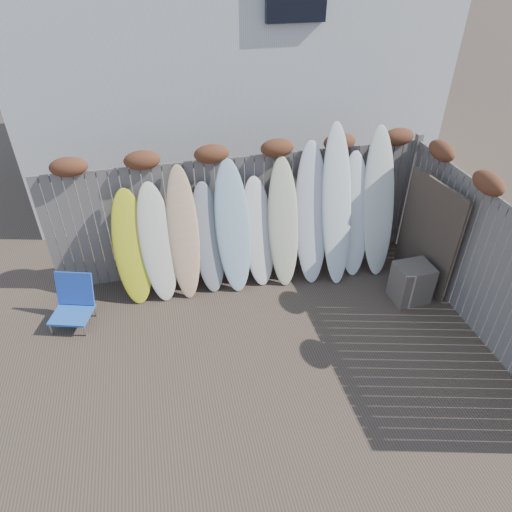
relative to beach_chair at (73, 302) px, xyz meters
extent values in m
plane|color=#493A2D|center=(2.66, -1.59, -0.34)|extent=(80.00, 80.00, 0.00)
cube|color=slate|center=(2.66, 0.81, 0.66)|extent=(6.00, 0.10, 2.00)
cube|color=slate|center=(5.66, 0.81, 0.71)|extent=(0.10, 0.10, 2.10)
ellipsoid|color=brown|center=(0.26, 0.77, 1.76)|extent=(0.52, 0.28, 0.28)
ellipsoid|color=brown|center=(1.26, 0.77, 1.76)|extent=(0.52, 0.28, 0.28)
ellipsoid|color=brown|center=(2.26, 0.77, 1.76)|extent=(0.52, 0.28, 0.28)
ellipsoid|color=brown|center=(3.26, 0.77, 1.76)|extent=(0.52, 0.28, 0.28)
ellipsoid|color=brown|center=(4.26, 0.77, 1.76)|extent=(0.52, 0.28, 0.28)
ellipsoid|color=brown|center=(5.26, 0.77, 1.76)|extent=(0.52, 0.28, 0.28)
cube|color=slate|center=(5.66, -1.39, 0.66)|extent=(0.10, 4.40, 2.00)
ellipsoid|color=brown|center=(5.62, -0.99, 1.76)|extent=(0.28, 0.56, 0.28)
ellipsoid|color=brown|center=(5.62, 0.11, 1.76)|extent=(0.28, 0.56, 0.28)
cube|color=silver|center=(3.16, 4.91, 2.66)|extent=(8.00, 5.00, 6.00)
cube|color=blue|center=(-0.04, -0.13, -0.13)|extent=(0.67, 0.62, 0.03)
cube|color=blue|center=(0.04, 0.13, 0.14)|extent=(0.57, 0.32, 0.51)
cylinder|color=#B2B2B9|center=(-0.34, -0.25, -0.24)|extent=(0.03, 0.03, 0.21)
cylinder|color=silver|center=(-0.22, 0.14, -0.24)|extent=(0.03, 0.03, 0.21)
cylinder|color=#B6B5BD|center=(0.14, -0.40, -0.24)|extent=(0.03, 0.03, 0.21)
cylinder|color=#A4A4AB|center=(0.26, 0.00, -0.24)|extent=(0.03, 0.03, 0.21)
cube|color=#4D4339|center=(5.07, -0.70, -0.02)|extent=(0.56, 0.47, 0.63)
cube|color=#362E20|center=(5.43, -0.33, 0.56)|extent=(0.22, 1.20, 1.81)
ellipsoid|color=yellow|center=(0.93, 0.40, 0.54)|extent=(0.56, 0.64, 1.75)
ellipsoid|color=beige|center=(1.31, 0.39, 0.57)|extent=(0.58, 0.69, 1.82)
ellipsoid|color=#E7C089|center=(1.71, 0.41, 0.67)|extent=(0.52, 0.75, 2.02)
ellipsoid|color=gray|center=(2.08, 0.42, 0.52)|extent=(0.52, 0.65, 1.73)
ellipsoid|color=#A0C2CE|center=(2.48, 0.40, 0.68)|extent=(0.56, 0.73, 2.05)
ellipsoid|color=silver|center=(2.88, 0.41, 0.53)|extent=(0.55, 0.66, 1.73)
ellipsoid|color=beige|center=(3.28, 0.36, 0.67)|extent=(0.53, 0.74, 2.02)
ellipsoid|color=white|center=(3.74, 0.36, 0.77)|extent=(0.60, 0.83, 2.21)
ellipsoid|color=white|center=(4.12, 0.30, 0.90)|extent=(0.52, 0.89, 2.48)
ellipsoid|color=white|center=(4.48, 0.36, 0.66)|extent=(0.57, 0.75, 1.99)
ellipsoid|color=silver|center=(4.87, 0.34, 0.84)|extent=(0.58, 0.86, 2.36)
camera|label=1|loc=(1.46, -5.52, 4.42)|focal=32.00mm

